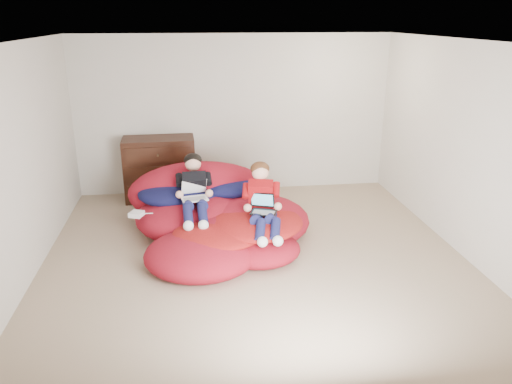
{
  "coord_description": "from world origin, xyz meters",
  "views": [
    {
      "loc": [
        -0.7,
        -5.39,
        2.75
      ],
      "look_at": [
        0.06,
        0.33,
        0.7
      ],
      "focal_mm": 35.0,
      "sensor_mm": 36.0,
      "label": 1
    }
  ],
  "objects_px": {
    "older_boy": "(194,187)",
    "laptop_black": "(263,207)",
    "beanbag_pile": "(217,217)",
    "dresser": "(160,169)",
    "younger_boy": "(263,199)",
    "laptop_white": "(194,193)"
  },
  "relations": [
    {
      "from": "dresser",
      "to": "laptop_white",
      "type": "relative_size",
      "value": 2.84
    },
    {
      "from": "beanbag_pile",
      "to": "laptop_black",
      "type": "xyz_separation_m",
      "value": [
        0.54,
        -0.48,
        0.3
      ]
    },
    {
      "from": "laptop_black",
      "to": "laptop_white",
      "type": "bearing_deg",
      "value": 152.14
    },
    {
      "from": "older_boy",
      "to": "laptop_black",
      "type": "height_order",
      "value": "older_boy"
    },
    {
      "from": "beanbag_pile",
      "to": "laptop_black",
      "type": "bearing_deg",
      "value": -41.56
    },
    {
      "from": "beanbag_pile",
      "to": "older_boy",
      "type": "xyz_separation_m",
      "value": [
        -0.28,
        0.04,
        0.41
      ]
    },
    {
      "from": "dresser",
      "to": "laptop_white",
      "type": "bearing_deg",
      "value": -72.21
    },
    {
      "from": "older_boy",
      "to": "laptop_white",
      "type": "bearing_deg",
      "value": -90.0
    },
    {
      "from": "beanbag_pile",
      "to": "laptop_black",
      "type": "distance_m",
      "value": 0.78
    },
    {
      "from": "dresser",
      "to": "laptop_black",
      "type": "xyz_separation_m",
      "value": [
        1.33,
        -2.04,
        0.07
      ]
    },
    {
      "from": "dresser",
      "to": "laptop_black",
      "type": "height_order",
      "value": "dresser"
    },
    {
      "from": "younger_boy",
      "to": "laptop_black",
      "type": "distance_m",
      "value": 0.09
    },
    {
      "from": "laptop_black",
      "to": "older_boy",
      "type": "bearing_deg",
      "value": 147.74
    },
    {
      "from": "older_boy",
      "to": "laptop_white",
      "type": "xyz_separation_m",
      "value": [
        -0.0,
        -0.08,
        -0.05
      ]
    },
    {
      "from": "laptop_white",
      "to": "laptop_black",
      "type": "relative_size",
      "value": 1.03
    },
    {
      "from": "beanbag_pile",
      "to": "younger_boy",
      "type": "height_order",
      "value": "younger_boy"
    },
    {
      "from": "laptop_white",
      "to": "laptop_black",
      "type": "distance_m",
      "value": 0.93
    },
    {
      "from": "dresser",
      "to": "younger_boy",
      "type": "relative_size",
      "value": 1.1
    },
    {
      "from": "dresser",
      "to": "beanbag_pile",
      "type": "height_order",
      "value": "dresser"
    },
    {
      "from": "younger_boy",
      "to": "dresser",
      "type": "bearing_deg",
      "value": 123.66
    },
    {
      "from": "younger_boy",
      "to": "laptop_black",
      "type": "relative_size",
      "value": 2.65
    },
    {
      "from": "dresser",
      "to": "older_boy",
      "type": "distance_m",
      "value": 1.62
    }
  ]
}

